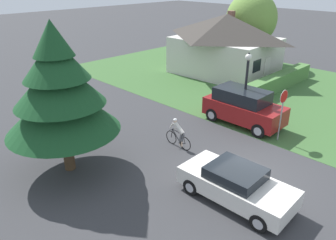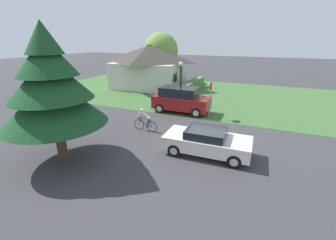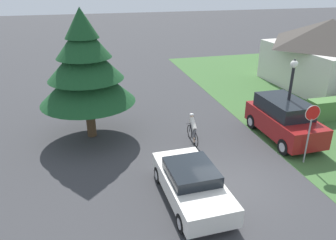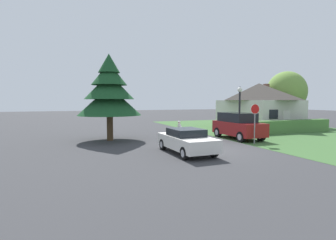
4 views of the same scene
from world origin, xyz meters
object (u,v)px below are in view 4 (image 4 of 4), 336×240
Objects in this scene: street_lamp at (240,104)px; sedan_left_lane at (187,141)px; cyclist at (180,131)px; conifer_tall_near at (109,92)px; cottage_house at (259,104)px; deciduous_tree_right at (286,92)px; parked_suv_right at (238,126)px; stop_sign at (255,116)px.

sedan_left_lane is at bearing -149.03° from street_lamp.
cyclist is 6.05m from conifer_tall_near.
cottage_house is 4.88m from deciduous_tree_right.
cottage_house is 2.00× the size of sedan_left_lane.
cyclist is at bearing -20.97° from sedan_left_lane.
conifer_tall_near is at bearing 73.37° from parked_suv_right.
parked_suv_right is 14.88m from deciduous_tree_right.
cottage_house is at bearing -173.25° from deciduous_tree_right.
sedan_left_lane is 1.07× the size of street_lamp.
sedan_left_lane is at bearing -148.80° from deciduous_tree_right.
deciduous_tree_right is (21.93, 4.79, 0.44)m from conifer_tall_near.
parked_suv_right is 1.71m from street_lamp.
cottage_house is 3.19× the size of stop_sign.
sedan_left_lane is 0.98× the size of parked_suv_right.
conifer_tall_near reaches higher than street_lamp.
parked_suv_right reaches higher than sedan_left_lane.
conifer_tall_near is at bearing 164.55° from street_lamp.
street_lamp reaches higher than stop_sign.
cottage_house is at bearing 42.10° from street_lamp.
deciduous_tree_right is (18.62, 11.28, 3.38)m from sedan_left_lane.
cottage_house is 14.06m from cyclist.
parked_suv_right is at bearing -148.73° from deciduous_tree_right.
cyclist is at bearing -22.66° from conifer_tall_near.
stop_sign is at bearing -142.10° from deciduous_tree_right.
street_lamp is at bearing -140.87° from cottage_house.
conifer_tall_near is at bearing 25.45° from sedan_left_lane.
parked_suv_right is 1.10× the size of street_lamp.
deciduous_tree_right is at bearing -138.21° from stop_sign.
stop_sign is at bearing -134.05° from cottage_house.
street_lamp is (0.18, 0.10, 1.70)m from parked_suv_right.
cottage_house is 12.58m from stop_sign.
cyclist is (-12.44, -6.28, -1.87)m from cottage_house.
sedan_left_lane is 6.02m from stop_sign.
sedan_left_lane is (-14.01, -10.73, -1.86)m from cottage_house.
cyclist is 4.68m from parked_suv_right.
street_lamp is 0.64× the size of conifer_tall_near.
parked_suv_right reaches higher than cyclist.
parked_suv_right is at bearing -98.53° from cyclist.
cyclist is at bearing -158.19° from deciduous_tree_right.
deciduous_tree_right is (4.61, 0.55, 1.52)m from cottage_house.
cyclist is 0.26× the size of deciduous_tree_right.
cyclist is 0.41× the size of street_lamp.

